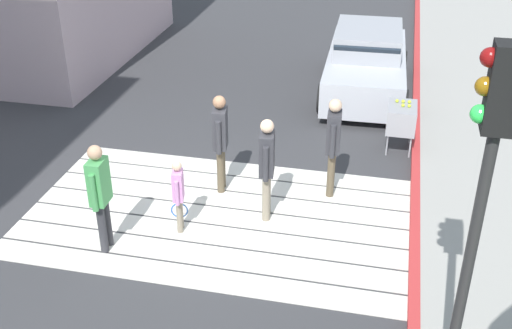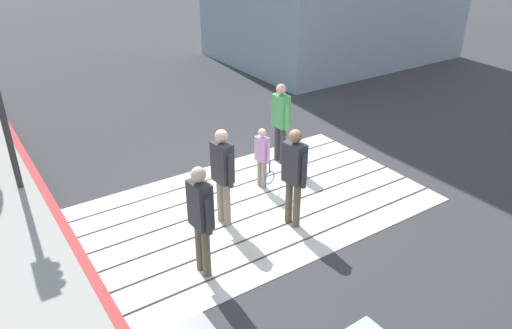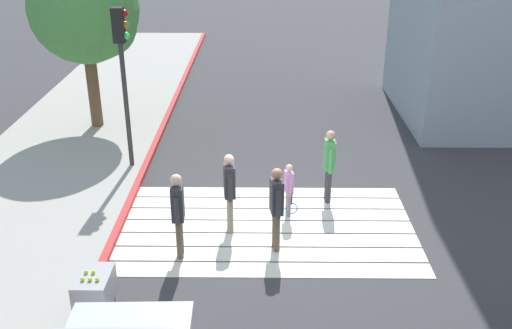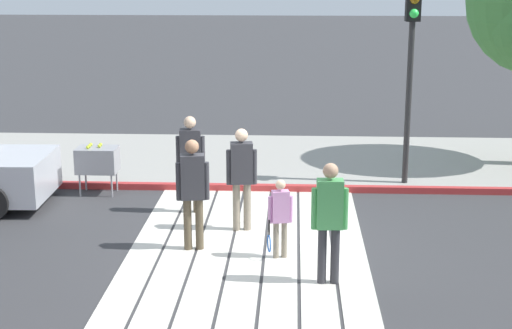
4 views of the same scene
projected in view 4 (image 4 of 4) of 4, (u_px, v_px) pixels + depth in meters
The scene contains 11 objects.
ground_plane at pixel (248, 247), 12.66m from camera, with size 120.00×120.00×0.00m, color #38383A.
crosswalk_stripes at pixel (248, 246), 12.66m from camera, with size 6.40×3.80×0.01m.
sidewalk_west at pixel (262, 160), 18.06m from camera, with size 4.80×40.00×0.12m, color #9E9B93.
curb_painted at pixel (258, 188), 15.79m from camera, with size 0.16×40.00×0.13m, color #BC3333.
traffic_light_corner at pixel (412, 40), 15.22m from camera, with size 0.39×0.28×4.24m.
tennis_ball_cart at pixel (97, 160), 15.44m from camera, with size 0.56×0.80×1.02m.
pedestrian_adult_lead at pixel (191, 157), 14.15m from camera, with size 0.26×0.53×1.82m.
pedestrian_adult_trailing at pixel (330, 215), 10.95m from camera, with size 0.24×0.52×1.80m.
pedestrian_adult_side at pixel (242, 172), 13.19m from camera, with size 0.28×0.52×1.80m.
pedestrian_teen_behind at pixel (193, 187), 12.27m from camera, with size 0.29×0.53×1.82m.
pedestrian_child_with_racket at pixel (280, 215), 11.99m from camera, with size 0.32×0.40×1.28m.
Camera 4 is at (11.90, 0.72, 4.47)m, focal length 54.34 mm.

